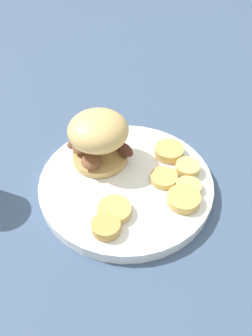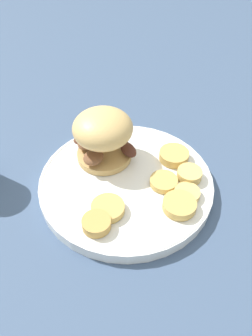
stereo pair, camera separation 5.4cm
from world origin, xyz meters
TOP-DOWN VIEW (x-y plane):
  - ground_plane at (0.00, 0.00)m, footprint 4.00×4.00m
  - dinner_plate at (0.00, 0.00)m, footprint 0.30×0.30m
  - sandwich at (-0.03, -0.07)m, footprint 0.12×0.13m
  - potato_round_0 at (0.07, 0.01)m, footprint 0.05×0.05m
  - potato_round_1 at (-0.02, 0.10)m, footprint 0.04×0.04m
  - potato_round_2 at (-0.02, 0.06)m, footprint 0.05×0.05m
  - potato_round_3 at (-0.06, 0.09)m, footprint 0.04×0.04m
  - potato_round_4 at (0.11, 0.02)m, footprint 0.04×0.04m
  - potato_round_5 at (0.01, 0.10)m, footprint 0.05×0.05m
  - potato_round_6 at (-0.09, 0.05)m, footprint 0.05×0.05m

SIDE VIEW (x-z plane):
  - ground_plane at x=0.00m, z-range 0.00..0.00m
  - dinner_plate at x=0.00m, z-range 0.00..0.02m
  - potato_round_1 at x=-0.02m, z-range 0.02..0.03m
  - potato_round_2 at x=-0.02m, z-range 0.02..0.03m
  - potato_round_0 at x=0.07m, z-range 0.02..0.03m
  - potato_round_5 at x=0.01m, z-range 0.02..0.04m
  - potato_round_3 at x=-0.06m, z-range 0.02..0.04m
  - potato_round_4 at x=0.11m, z-range 0.02..0.04m
  - potato_round_6 at x=-0.09m, z-range 0.02..0.04m
  - sandwich at x=-0.03m, z-range 0.03..0.12m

